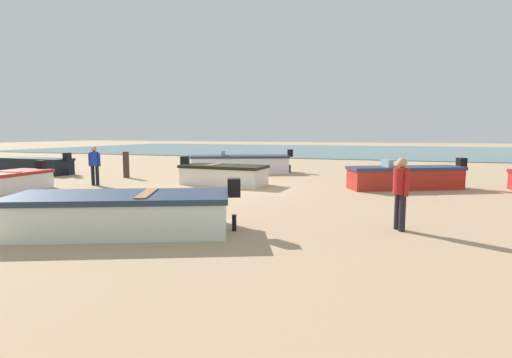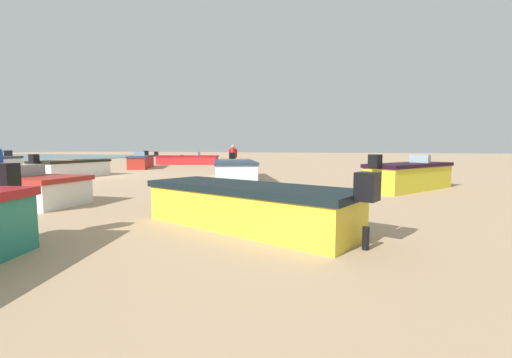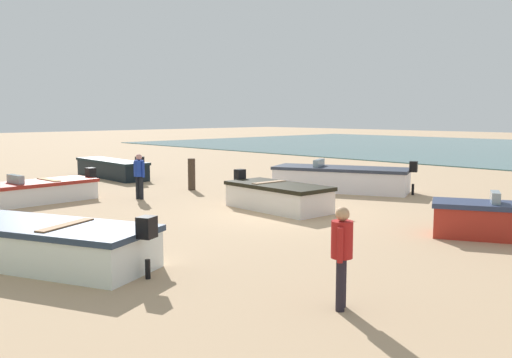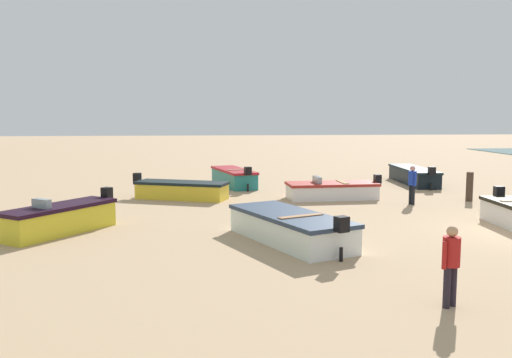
% 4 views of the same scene
% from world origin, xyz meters
% --- Properties ---
extents(ground_plane, '(160.00, 160.00, 0.00)m').
position_xyz_m(ground_plane, '(0.00, 0.00, 0.00)').
color(ground_plane, tan).
extents(tidal_water, '(80.00, 36.00, 0.06)m').
position_xyz_m(tidal_water, '(0.00, -36.00, 0.03)').
color(tidal_water, slate).
rests_on(tidal_water, ground).
extents(boat_red_0, '(4.53, 3.08, 1.19)m').
position_xyz_m(boat_red_0, '(-6.61, -1.77, 0.45)').
color(boat_red_0, '#B22B1F').
rests_on(boat_red_0, ground).
extents(boat_white_1, '(4.95, 3.45, 1.17)m').
position_xyz_m(boat_white_1, '(-0.66, 7.53, 0.43)').
color(boat_white_1, white).
rests_on(boat_white_1, ground).
extents(boat_white_2, '(5.53, 3.76, 1.27)m').
position_xyz_m(boat_white_2, '(1.78, -5.40, 0.49)').
color(boat_white_2, white).
rests_on(boat_white_2, ground).
extents(boat_white_3, '(3.86, 1.77, 1.15)m').
position_xyz_m(boat_white_3, '(0.58, -0.54, 0.43)').
color(boat_white_3, white).
rests_on(boat_white_3, ground).
extents(boat_black_4, '(5.45, 1.55, 1.17)m').
position_xyz_m(boat_black_4, '(12.24, -1.25, 0.43)').
color(boat_black_4, black).
rests_on(boat_black_4, ground).
extents(mooring_post_near_water, '(0.29, 0.29, 1.26)m').
position_xyz_m(mooring_post_near_water, '(6.15, -1.37, 0.63)').
color(mooring_post_near_water, '#3F3126').
rests_on(mooring_post_near_water, ground).
extents(beach_walker_foreground, '(0.54, 0.40, 1.62)m').
position_xyz_m(beach_walker_foreground, '(5.51, 1.44, 0.95)').
color(beach_walker_foreground, black).
rests_on(beach_walker_foreground, ground).
extents(beach_walker_distant, '(0.47, 0.50, 1.62)m').
position_xyz_m(beach_walker_distant, '(-6.35, 5.26, 0.95)').
color(beach_walker_distant, black).
rests_on(beach_walker_distant, ground).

